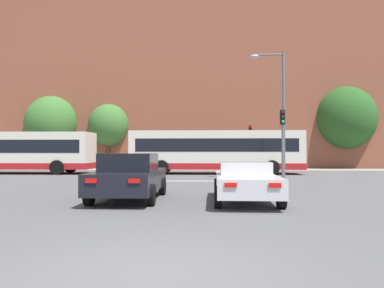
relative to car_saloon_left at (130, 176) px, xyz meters
The scene contains 17 objects.
ground_plane 7.70m from the car_saloon_left, 76.14° to the right, with size 400.00×400.00×0.00m, color #545456.
stop_line_strip 8.02m from the car_saloon_left, 76.71° to the left, with size 7.25×0.30×0.01m, color silver.
far_pavement 20.25m from the car_saloon_left, 84.80° to the left, with size 68.06×2.50×0.01m, color #A09B91.
brick_civic_building 31.57m from the car_saloon_left, 89.15° to the left, with size 42.90×14.65×25.18m.
car_saloon_left is the anchor object (origin of this frame).
car_roadster_right 3.82m from the car_saloon_left, ahead, with size 2.05×4.52×1.27m.
bus_crossing_lead 14.55m from the car_saloon_left, 77.23° to the left, with size 12.05×2.68×3.02m.
bus_crossing_trailing 17.64m from the car_saloon_left, 127.87° to the left, with size 10.32×2.76×2.94m.
traffic_light_far_right 20.82m from the car_saloon_left, 72.38° to the left, with size 0.26×0.31×3.80m.
traffic_light_near_right 11.13m from the car_saloon_left, 51.75° to the left, with size 0.26×0.31×3.91m.
street_lamp_junction 11.60m from the car_saloon_left, 53.37° to the left, with size 1.95×0.36×7.23m.
pedestrian_waiting 20.59m from the car_saloon_left, 75.05° to the left, with size 0.28×0.43×1.82m.
pedestrian_walking_east 21.05m from the car_saloon_left, 69.17° to the left, with size 0.38×0.46×1.66m.
pedestrian_walking_west 20.90m from the car_saloon_left, 80.58° to the left, with size 0.35×0.45×1.70m.
tree_by_building 26.74m from the car_saloon_left, 118.23° to the left, with size 5.05×5.05×6.96m.
tree_kerbside 24.40m from the car_saloon_left, 106.58° to the left, with size 3.84×3.84×6.14m.
tree_distant 28.65m from the car_saloon_left, 56.38° to the left, with size 5.70×5.70×7.74m.
Camera 1 is at (0.75, -4.94, 1.62)m, focal length 35.00 mm.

